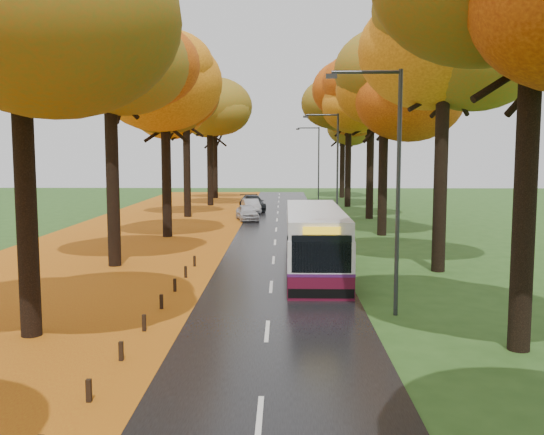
{
  "coord_description": "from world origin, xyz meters",
  "views": [
    {
      "loc": [
        0.46,
        -11.65,
        5.36
      ],
      "look_at": [
        0.0,
        14.0,
        2.6
      ],
      "focal_mm": 40.0,
      "sensor_mm": 36.0,
      "label": 1
    }
  ],
  "objects_px": {
    "streetlamp_near": "(391,173)",
    "car_dark": "(252,203)",
    "streetlamp_far": "(316,159)",
    "bus": "(314,239)",
    "car_white": "(247,212)",
    "streetlamp_mid": "(334,162)",
    "car_silver": "(251,206)"
  },
  "relations": [
    {
      "from": "streetlamp_far",
      "to": "car_dark",
      "type": "xyz_separation_m",
      "value": [
        -6.3,
        -8.34,
        -3.97
      ]
    },
    {
      "from": "car_white",
      "to": "car_dark",
      "type": "xyz_separation_m",
      "value": [
        0.0,
        7.95,
        0.07
      ]
    },
    {
      "from": "streetlamp_mid",
      "to": "bus",
      "type": "xyz_separation_m",
      "value": [
        -2.07,
        -14.97,
        -3.19
      ]
    },
    {
      "from": "streetlamp_near",
      "to": "car_white",
      "type": "distance_m",
      "value": 28.71
    },
    {
      "from": "streetlamp_far",
      "to": "bus",
      "type": "xyz_separation_m",
      "value": [
        -2.07,
        -36.97,
        -3.19
      ]
    },
    {
      "from": "car_white",
      "to": "car_silver",
      "type": "xyz_separation_m",
      "value": [
        0.0,
        5.86,
        -0.02
      ]
    },
    {
      "from": "car_silver",
      "to": "car_dark",
      "type": "relative_size",
      "value": 0.77
    },
    {
      "from": "streetlamp_far",
      "to": "car_white",
      "type": "height_order",
      "value": "streetlamp_far"
    },
    {
      "from": "streetlamp_near",
      "to": "streetlamp_mid",
      "type": "distance_m",
      "value": 22.0
    },
    {
      "from": "streetlamp_far",
      "to": "car_silver",
      "type": "bearing_deg",
      "value": -121.12
    },
    {
      "from": "streetlamp_far",
      "to": "streetlamp_near",
      "type": "bearing_deg",
      "value": -90.0
    },
    {
      "from": "car_silver",
      "to": "car_dark",
      "type": "xyz_separation_m",
      "value": [
        0.0,
        2.09,
        0.09
      ]
    },
    {
      "from": "car_white",
      "to": "car_dark",
      "type": "bearing_deg",
      "value": 77.88
    },
    {
      "from": "streetlamp_mid",
      "to": "car_white",
      "type": "relative_size",
      "value": 2.15
    },
    {
      "from": "streetlamp_near",
      "to": "bus",
      "type": "relative_size",
      "value": 0.74
    },
    {
      "from": "car_silver",
      "to": "streetlamp_far",
      "type": "bearing_deg",
      "value": 47.55
    },
    {
      "from": "streetlamp_near",
      "to": "streetlamp_far",
      "type": "distance_m",
      "value": 44.0
    },
    {
      "from": "streetlamp_far",
      "to": "car_silver",
      "type": "xyz_separation_m",
      "value": [
        -6.3,
        -10.43,
        -4.06
      ]
    },
    {
      "from": "streetlamp_mid",
      "to": "streetlamp_far",
      "type": "relative_size",
      "value": 1.0
    },
    {
      "from": "bus",
      "to": "car_dark",
      "type": "height_order",
      "value": "bus"
    },
    {
      "from": "bus",
      "to": "car_white",
      "type": "relative_size",
      "value": 2.89
    },
    {
      "from": "bus",
      "to": "streetlamp_mid",
      "type": "bearing_deg",
      "value": 82.39
    },
    {
      "from": "streetlamp_near",
      "to": "bus",
      "type": "distance_m",
      "value": 8.0
    },
    {
      "from": "streetlamp_far",
      "to": "car_white",
      "type": "bearing_deg",
      "value": -111.14
    },
    {
      "from": "streetlamp_mid",
      "to": "streetlamp_far",
      "type": "height_order",
      "value": "same"
    },
    {
      "from": "streetlamp_mid",
      "to": "car_silver",
      "type": "relative_size",
      "value": 2.14
    },
    {
      "from": "streetlamp_far",
      "to": "bus",
      "type": "bearing_deg",
      "value": -93.21
    },
    {
      "from": "streetlamp_far",
      "to": "car_dark",
      "type": "bearing_deg",
      "value": -127.07
    },
    {
      "from": "streetlamp_near",
      "to": "streetlamp_far",
      "type": "height_order",
      "value": "same"
    },
    {
      "from": "bus",
      "to": "car_dark",
      "type": "relative_size",
      "value": 2.21
    },
    {
      "from": "streetlamp_mid",
      "to": "car_white",
      "type": "distance_m",
      "value": 9.41
    },
    {
      "from": "streetlamp_near",
      "to": "car_dark",
      "type": "height_order",
      "value": "streetlamp_near"
    }
  ]
}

